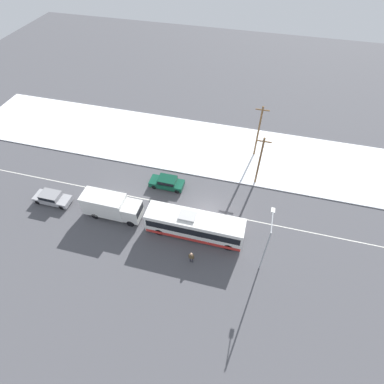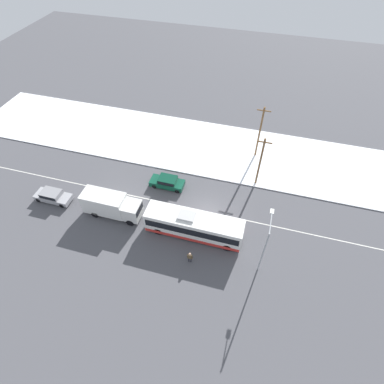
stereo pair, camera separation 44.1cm
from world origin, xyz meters
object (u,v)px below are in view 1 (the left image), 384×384
(pedestrian_at_stop, at_px, (191,257))
(utility_pole_roadside, at_px, (260,161))
(sedan_car, at_px, (167,182))
(box_truck, at_px, (111,206))
(parked_car_near_truck, at_px, (52,197))
(streetlamp, at_px, (267,240))
(city_bus, at_px, (195,225))
(utility_pole_snowlot, at_px, (258,131))

(pedestrian_at_stop, relative_size, utility_pole_roadside, 0.23)
(sedan_car, height_order, pedestrian_at_stop, pedestrian_at_stop)
(box_truck, xyz_separation_m, parked_car_near_truck, (-8.12, 0.01, -0.89))
(box_truck, xyz_separation_m, streetlamp, (17.76, -2.04, 2.57))
(city_bus, distance_m, pedestrian_at_stop, 3.69)
(streetlamp, distance_m, utility_pole_snowlot, 17.61)
(streetlamp, bearing_deg, sedan_car, 147.77)
(city_bus, xyz_separation_m, pedestrian_at_stop, (0.56, -3.61, -0.51))
(parked_car_near_truck, bearing_deg, city_bus, -0.59)
(sedan_car, xyz_separation_m, utility_pole_roadside, (11.03, 3.63, 3.03))
(city_bus, bearing_deg, streetlamp, -13.71)
(utility_pole_roadside, distance_m, utility_pole_snowlot, 5.71)
(pedestrian_at_stop, relative_size, streetlamp, 0.25)
(box_truck, xyz_separation_m, utility_pole_snowlot, (15.10, 15.37, 2.46))
(parked_car_near_truck, relative_size, utility_pole_roadside, 0.63)
(pedestrian_at_stop, bearing_deg, streetlamp, 13.90)
(city_bus, height_order, sedan_car, city_bus)
(city_bus, relative_size, streetlamp, 1.67)
(box_truck, height_order, utility_pole_roadside, utility_pole_roadside)
(city_bus, relative_size, utility_pole_snowlot, 1.38)
(pedestrian_at_stop, bearing_deg, utility_pole_roadside, 68.96)
(box_truck, bearing_deg, streetlamp, -6.54)
(streetlamp, bearing_deg, utility_pole_snowlot, 98.69)
(streetlamp, bearing_deg, utility_pole_roadside, 99.03)
(city_bus, xyz_separation_m, box_truck, (-10.14, 0.18, 0.16))
(pedestrian_at_stop, bearing_deg, utility_pole_snowlot, 77.05)
(sedan_car, height_order, utility_pole_snowlot, utility_pole_snowlot)
(sedan_car, height_order, streetlamp, streetlamp)
(box_truck, bearing_deg, sedan_car, 51.41)
(parked_car_near_truck, height_order, utility_pole_snowlot, utility_pole_snowlot)
(city_bus, relative_size, box_truck, 1.57)
(box_truck, bearing_deg, parked_car_near_truck, 179.91)
(sedan_car, xyz_separation_m, utility_pole_snowlot, (10.24, 9.27, 3.33))
(sedan_car, xyz_separation_m, parked_car_near_truck, (-12.98, -6.09, -0.02))
(pedestrian_at_stop, relative_size, utility_pole_snowlot, 0.21)
(sedan_car, xyz_separation_m, streetlamp, (12.90, -8.13, 3.44))
(sedan_car, bearing_deg, city_bus, 130.06)
(utility_pole_snowlot, bearing_deg, sedan_car, -137.83)
(streetlamp, relative_size, utility_pole_roadside, 0.89)
(parked_car_near_truck, xyz_separation_m, utility_pole_roadside, (24.01, 9.71, 3.05))
(streetlamp, bearing_deg, parked_car_near_truck, 175.48)
(pedestrian_at_stop, height_order, streetlamp, streetlamp)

